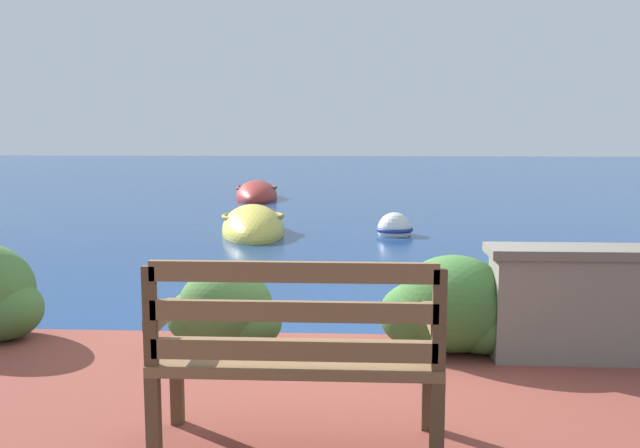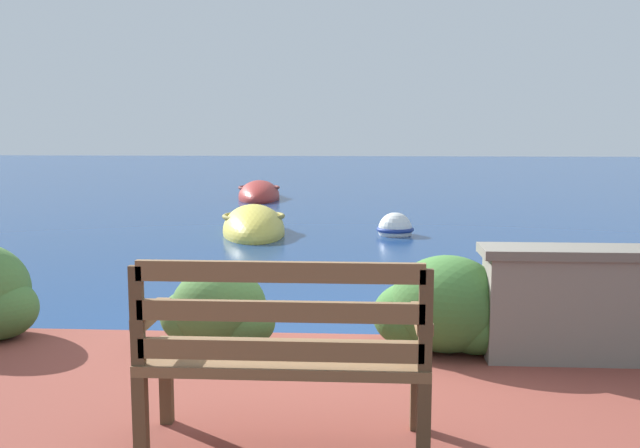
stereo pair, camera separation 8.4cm
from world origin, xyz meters
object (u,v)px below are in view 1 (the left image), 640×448
(park_bench, at_px, (296,350))
(mooring_buoy, at_px, (394,229))
(rowboat_nearest, at_px, (253,229))
(rowboat_mid, at_px, (257,196))

(park_bench, height_order, mooring_buoy, park_bench)
(rowboat_nearest, distance_m, rowboat_mid, 5.99)
(rowboat_nearest, distance_m, mooring_buoy, 2.32)
(rowboat_nearest, relative_size, rowboat_mid, 0.89)
(rowboat_nearest, xyz_separation_m, mooring_buoy, (2.32, -0.08, 0.03))
(rowboat_nearest, relative_size, mooring_buoy, 4.29)
(park_bench, xyz_separation_m, mooring_buoy, (0.88, 8.31, -0.61))
(park_bench, relative_size, rowboat_mid, 0.46)
(rowboat_mid, bearing_deg, mooring_buoy, 20.58)
(park_bench, bearing_deg, rowboat_nearest, 104.40)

